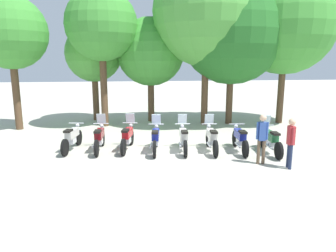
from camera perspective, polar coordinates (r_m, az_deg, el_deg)
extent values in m
plane|color=#BCB7A8|center=(12.51, 0.27, -4.51)|extent=(80.00, 80.00, 0.00)
cylinder|color=black|center=(13.83, -15.65, -1.99)|extent=(0.21, 0.65, 0.64)
cylinder|color=black|center=(12.42, -17.91, -3.69)|extent=(0.21, 0.65, 0.64)
cube|color=silver|center=(13.75, -15.73, -0.62)|extent=(0.18, 0.38, 0.04)
cube|color=silver|center=(13.08, -16.73, -1.26)|extent=(0.42, 0.98, 0.30)
cube|color=silver|center=(13.10, -16.74, -2.46)|extent=(0.28, 0.43, 0.24)
cube|color=black|center=(12.68, -17.39, -0.83)|extent=(0.31, 0.47, 0.08)
cylinder|color=silver|center=(13.68, -15.84, -0.80)|extent=(0.09, 0.23, 0.64)
cylinder|color=silver|center=(13.52, -16.04, 0.50)|extent=(0.62, 0.14, 0.04)
sphere|color=silver|center=(13.67, -15.84, 0.12)|extent=(0.18, 0.18, 0.16)
cylinder|color=silver|center=(12.90, -17.83, -3.02)|extent=(0.19, 0.70, 0.07)
cylinder|color=black|center=(13.50, -11.60, -2.12)|extent=(0.14, 0.64, 0.64)
cylinder|color=black|center=(12.02, -12.64, -3.90)|extent=(0.14, 0.64, 0.64)
cube|color=silver|center=(13.43, -11.66, -0.71)|extent=(0.14, 0.37, 0.04)
cube|color=maroon|center=(12.72, -12.13, -1.38)|extent=(0.32, 0.96, 0.30)
cube|color=silver|center=(12.74, -12.11, -2.61)|extent=(0.24, 0.41, 0.24)
cube|color=black|center=(12.30, -12.44, -0.94)|extent=(0.27, 0.45, 0.08)
cylinder|color=silver|center=(13.34, -11.71, -0.90)|extent=(0.06, 0.23, 0.64)
cylinder|color=silver|center=(13.19, -11.83, 0.43)|extent=(0.62, 0.07, 0.04)
sphere|color=silver|center=(13.34, -11.73, 0.04)|extent=(0.17, 0.17, 0.16)
cylinder|color=silver|center=(12.49, -13.03, -3.22)|extent=(0.11, 0.70, 0.07)
cube|color=silver|center=(13.21, -11.83, 1.33)|extent=(0.37, 0.15, 0.39)
cylinder|color=black|center=(13.45, -6.57, -2.00)|extent=(0.22, 0.65, 0.64)
cylinder|color=black|center=(11.98, -7.97, -3.77)|extent=(0.22, 0.65, 0.64)
cube|color=silver|center=(13.37, -6.60, -0.59)|extent=(0.19, 0.38, 0.04)
cube|color=red|center=(12.68, -7.22, -1.25)|extent=(0.44, 0.98, 0.30)
cube|color=silver|center=(12.70, -7.24, -2.49)|extent=(0.29, 0.44, 0.24)
cube|color=black|center=(12.26, -7.62, -0.81)|extent=(0.32, 0.48, 0.08)
cylinder|color=silver|center=(13.29, -6.67, -0.78)|extent=(0.09, 0.23, 0.64)
cylinder|color=silver|center=(13.14, -6.78, 0.56)|extent=(0.62, 0.16, 0.04)
sphere|color=silver|center=(13.29, -6.66, 0.16)|extent=(0.19, 0.19, 0.16)
cylinder|color=silver|center=(12.46, -8.23, -3.08)|extent=(0.20, 0.70, 0.07)
cube|color=silver|center=(13.16, -6.75, 1.47)|extent=(0.38, 0.20, 0.39)
cylinder|color=black|center=(13.12, -2.05, -2.29)|extent=(0.18, 0.65, 0.64)
cylinder|color=black|center=(11.63, -2.41, -4.15)|extent=(0.18, 0.65, 0.64)
cube|color=silver|center=(13.04, -2.06, -0.84)|extent=(0.17, 0.37, 0.04)
cube|color=navy|center=(12.34, -2.22, -1.53)|extent=(0.38, 0.98, 0.30)
cube|color=silver|center=(12.35, -2.22, -2.81)|extent=(0.27, 0.43, 0.24)
cube|color=black|center=(11.90, -2.32, -1.09)|extent=(0.30, 0.47, 0.08)
cylinder|color=silver|center=(12.96, -2.08, -1.03)|extent=(0.08, 0.23, 0.64)
cylinder|color=silver|center=(12.80, -2.11, 0.34)|extent=(0.62, 0.12, 0.04)
sphere|color=silver|center=(12.95, -2.07, -0.07)|extent=(0.18, 0.18, 0.16)
cylinder|color=silver|center=(12.09, -3.05, -3.44)|extent=(0.16, 0.70, 0.07)
cube|color=silver|center=(12.82, -2.10, 1.27)|extent=(0.37, 0.18, 0.39)
cylinder|color=black|center=(13.17, 2.50, -2.23)|extent=(0.15, 0.65, 0.64)
cylinder|color=black|center=(11.68, 3.13, -4.08)|extent=(0.15, 0.65, 0.64)
cube|color=silver|center=(13.10, 2.51, -0.79)|extent=(0.15, 0.37, 0.04)
cube|color=silver|center=(12.39, 2.79, -1.48)|extent=(0.33, 0.97, 0.30)
cube|color=silver|center=(12.41, 2.80, -2.75)|extent=(0.25, 0.42, 0.24)
cube|color=black|center=(11.96, 2.97, -1.04)|extent=(0.27, 0.46, 0.08)
cylinder|color=silver|center=(13.01, 2.54, -0.99)|extent=(0.07, 0.23, 0.64)
cylinder|color=silver|center=(12.85, 2.59, 0.38)|extent=(0.62, 0.08, 0.04)
sphere|color=silver|center=(13.01, 2.54, -0.02)|extent=(0.17, 0.17, 0.16)
cylinder|color=silver|center=(12.12, 2.17, -3.39)|extent=(0.12, 0.70, 0.07)
cube|color=silver|center=(12.88, 2.58, 1.31)|extent=(0.37, 0.16, 0.39)
cylinder|color=black|center=(13.26, 7.17, -2.22)|extent=(0.14, 0.65, 0.64)
cylinder|color=black|center=(11.79, 8.48, -4.05)|extent=(0.14, 0.65, 0.64)
cube|color=silver|center=(13.18, 7.21, -0.79)|extent=(0.14, 0.37, 0.04)
cube|color=silver|center=(12.49, 7.79, -1.47)|extent=(0.32, 0.97, 0.30)
cube|color=silver|center=(12.50, 7.80, -2.73)|extent=(0.25, 0.41, 0.24)
cube|color=black|center=(12.06, 8.16, -1.03)|extent=(0.27, 0.46, 0.08)
cylinder|color=silver|center=(13.10, 7.28, -0.98)|extent=(0.07, 0.23, 0.64)
cylinder|color=silver|center=(12.95, 7.39, 0.38)|extent=(0.62, 0.08, 0.04)
sphere|color=silver|center=(13.09, 7.27, -0.03)|extent=(0.17, 0.17, 0.16)
cylinder|color=silver|center=(12.20, 7.31, -3.37)|extent=(0.12, 0.70, 0.07)
cube|color=silver|center=(12.96, 7.36, 1.29)|extent=(0.37, 0.16, 0.39)
cylinder|color=black|center=(13.42, 11.86, -2.21)|extent=(0.15, 0.65, 0.64)
cylinder|color=black|center=(11.98, 13.62, -4.01)|extent=(0.15, 0.65, 0.64)
cube|color=silver|center=(13.35, 11.93, -0.80)|extent=(0.15, 0.37, 0.04)
cube|color=navy|center=(12.66, 12.71, -1.47)|extent=(0.34, 0.97, 0.30)
cube|color=silver|center=(12.68, 12.71, -2.71)|extent=(0.25, 0.42, 0.24)
cube|color=black|center=(12.24, 13.22, -1.04)|extent=(0.28, 0.46, 0.08)
cylinder|color=silver|center=(13.27, 12.01, -0.99)|extent=(0.07, 0.23, 0.64)
cylinder|color=silver|center=(13.11, 12.17, 0.35)|extent=(0.62, 0.09, 0.04)
sphere|color=silver|center=(13.26, 12.01, -0.04)|extent=(0.17, 0.17, 0.16)
cylinder|color=silver|center=(12.37, 12.33, -3.34)|extent=(0.13, 0.70, 0.07)
cylinder|color=black|center=(13.47, 16.65, -2.42)|extent=(0.14, 0.64, 0.64)
cylinder|color=black|center=(12.08, 19.14, -4.21)|extent=(0.14, 0.64, 0.64)
cube|color=silver|center=(13.39, 16.74, -1.01)|extent=(0.14, 0.37, 0.04)
cube|color=#1E6033|center=(12.73, 17.85, -1.69)|extent=(0.31, 0.96, 0.30)
cube|color=silver|center=(12.75, 17.85, -2.92)|extent=(0.24, 0.41, 0.24)
cube|color=black|center=(12.33, 18.57, -1.26)|extent=(0.26, 0.45, 0.08)
cylinder|color=silver|center=(13.31, 16.86, -1.20)|extent=(0.06, 0.23, 0.64)
cylinder|color=silver|center=(13.16, 17.08, 0.14)|extent=(0.62, 0.07, 0.04)
sphere|color=silver|center=(13.31, 16.86, -0.26)|extent=(0.17, 0.17, 0.16)
cylinder|color=silver|center=(12.44, 17.64, -3.56)|extent=(0.11, 0.70, 0.07)
cube|color=silver|center=(13.18, 17.05, 1.04)|extent=(0.37, 0.15, 0.39)
cylinder|color=brown|center=(11.35, 15.82, -4.50)|extent=(0.13, 0.13, 0.84)
cylinder|color=brown|center=(11.39, 16.66, -4.50)|extent=(0.13, 0.13, 0.84)
cube|color=#33519E|center=(11.19, 16.46, -0.90)|extent=(0.25, 0.24, 0.63)
cylinder|color=#33519E|center=(11.15, 15.66, -0.81)|extent=(0.09, 0.09, 0.60)
cylinder|color=#33519E|center=(11.22, 17.26, -0.83)|extent=(0.09, 0.09, 0.60)
sphere|color=#DBAD89|center=(11.10, 16.60, 1.40)|extent=(0.26, 0.26, 0.23)
cylinder|color=#232D4C|center=(11.14, 20.99, -5.22)|extent=(0.12, 0.12, 0.81)
cylinder|color=#232D4C|center=(11.29, 20.66, -4.98)|extent=(0.12, 0.12, 0.81)
cube|color=#B22D33|center=(11.04, 21.09, -1.57)|extent=(0.22, 0.24, 0.61)
cylinder|color=#B22D33|center=(10.89, 21.42, -1.68)|extent=(0.09, 0.09, 0.58)
cylinder|color=#B22D33|center=(11.18, 20.79, -1.30)|extent=(0.09, 0.09, 0.58)
sphere|color=#DBAD89|center=(10.95, 21.27, 0.69)|extent=(0.24, 0.24, 0.22)
cylinder|color=brown|center=(17.80, -25.41, 5.07)|extent=(0.36, 0.36, 3.54)
sphere|color=#3D8E33|center=(17.76, -26.30, 14.75)|extent=(3.54, 3.54, 3.54)
cylinder|color=brown|center=(19.18, -12.76, 5.09)|extent=(0.36, 0.36, 2.72)
sphere|color=#4C9E3D|center=(19.06, -13.11, 12.52)|extent=(3.21, 3.21, 3.21)
cylinder|color=brown|center=(17.27, -11.35, 6.47)|extent=(0.36, 0.36, 3.94)
sphere|color=#3D8E33|center=(17.28, -11.81, 17.29)|extent=(3.67, 3.67, 3.67)
cylinder|color=brown|center=(18.37, -3.04, 4.89)|extent=(0.36, 0.36, 2.60)
sphere|color=#3D8E33|center=(18.24, -3.13, 13.08)|extent=(3.77, 3.77, 3.77)
cylinder|color=brown|center=(17.42, 6.57, 6.67)|extent=(0.36, 0.36, 3.95)
sphere|color=#4C9E3D|center=(17.51, 6.89, 19.58)|extent=(5.58, 5.58, 5.58)
cylinder|color=brown|center=(17.93, 10.90, 5.17)|extent=(0.36, 0.36, 3.00)
sphere|color=#236623|center=(17.87, 11.34, 16.21)|extent=(5.56, 5.56, 5.56)
cylinder|color=brown|center=(18.88, 19.48, 5.77)|extent=(0.36, 0.36, 3.49)
sphere|color=#3D8E33|center=(18.88, 20.26, 16.68)|extent=(5.30, 5.30, 5.30)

